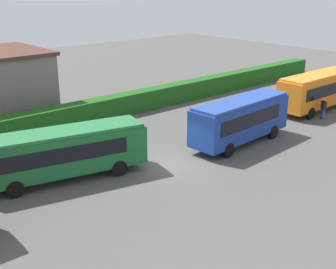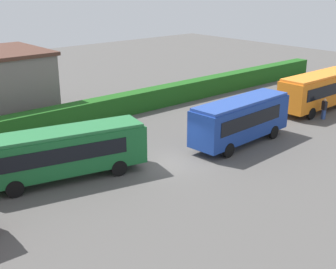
{
  "view_description": "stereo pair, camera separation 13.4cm",
  "coord_description": "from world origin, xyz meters",
  "px_view_note": "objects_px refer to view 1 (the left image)",
  "views": [
    {
      "loc": [
        -18.11,
        -20.25,
        11.42
      ],
      "look_at": [
        0.12,
        0.48,
        1.78
      ],
      "focal_mm": 48.41,
      "sensor_mm": 36.0,
      "label": 1
    },
    {
      "loc": [
        -18.01,
        -20.34,
        11.42
      ],
      "look_at": [
        0.12,
        0.48,
        1.78
      ],
      "focal_mm": 48.41,
      "sensor_mm": 36.0,
      "label": 2
    }
  ],
  "objects_px": {
    "bus_orange": "(318,89)",
    "person_center": "(198,123)",
    "person_right": "(323,108)",
    "bus_blue": "(240,119)",
    "bus_green": "(63,151)"
  },
  "relations": [
    {
      "from": "bus_orange",
      "to": "person_center",
      "type": "relative_size",
      "value": 4.94
    },
    {
      "from": "bus_orange",
      "to": "person_right",
      "type": "distance_m",
      "value": 2.93
    },
    {
      "from": "bus_blue",
      "to": "person_right",
      "type": "bearing_deg",
      "value": -7.54
    },
    {
      "from": "bus_orange",
      "to": "bus_green",
      "type": "bearing_deg",
      "value": 175.7
    },
    {
      "from": "person_right",
      "to": "bus_blue",
      "type": "bearing_deg",
      "value": -159.91
    },
    {
      "from": "person_center",
      "to": "bus_green",
      "type": "bearing_deg",
      "value": -150.61
    },
    {
      "from": "person_center",
      "to": "bus_orange",
      "type": "bearing_deg",
      "value": 19.12
    },
    {
      "from": "bus_blue",
      "to": "person_right",
      "type": "relative_size",
      "value": 4.92
    },
    {
      "from": "bus_green",
      "to": "bus_orange",
      "type": "relative_size",
      "value": 1.09
    },
    {
      "from": "bus_blue",
      "to": "person_center",
      "type": "xyz_separation_m",
      "value": [
        -1.07,
        3.14,
        -0.86
      ]
    },
    {
      "from": "bus_green",
      "to": "person_right",
      "type": "distance_m",
      "value": 22.77
    },
    {
      "from": "bus_orange",
      "to": "person_right",
      "type": "relative_size",
      "value": 5.2
    },
    {
      "from": "bus_blue",
      "to": "bus_orange",
      "type": "distance_m",
      "value": 12.02
    },
    {
      "from": "bus_green",
      "to": "bus_orange",
      "type": "distance_m",
      "value": 24.59
    },
    {
      "from": "bus_green",
      "to": "person_center",
      "type": "distance_m",
      "value": 11.51
    }
  ]
}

